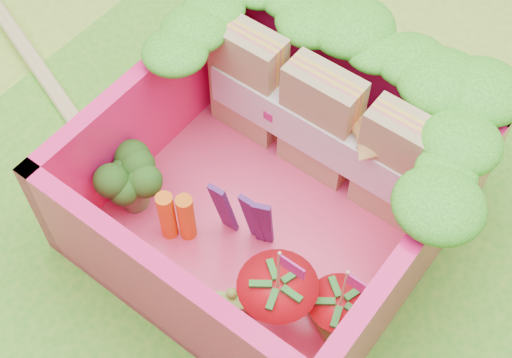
{
  "coord_description": "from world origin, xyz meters",
  "views": [
    {
      "loc": [
        1.04,
        -1.11,
        2.62
      ],
      "look_at": [
        0.07,
        0.16,
        0.28
      ],
      "focal_mm": 50.0,
      "sensor_mm": 36.0,
      "label": 1
    }
  ],
  "objects": [
    {
      "name": "carrot_sticks",
      "position": [
        -0.1,
        -0.14,
        0.21
      ],
      "size": [
        0.13,
        0.11,
        0.26
      ],
      "color": "orange",
      "rests_on": "bento_floor"
    },
    {
      "name": "ground",
      "position": [
        0.0,
        0.0,
        0.0
      ],
      "size": [
        14.0,
        14.0,
        0.0
      ],
      "primitive_type": "plane",
      "color": "#91BA34",
      "rests_on": "ground"
    },
    {
      "name": "sandwich_stack",
      "position": [
        0.15,
        0.49,
        0.35
      ],
      "size": [
        1.05,
        0.18,
        0.56
      ],
      "color": "tan",
      "rests_on": "bento_floor"
    },
    {
      "name": "strawberry_right",
      "position": [
        0.64,
        -0.1,
        0.2
      ],
      "size": [
        0.23,
        0.23,
        0.47
      ],
      "color": "red",
      "rests_on": "bento_floor"
    },
    {
      "name": "chopsticks",
      "position": [
        -1.04,
        0.08,
        0.05
      ],
      "size": [
        2.11,
        0.73,
        0.05
      ],
      "color": "#E5C37E",
      "rests_on": "placemat"
    },
    {
      "name": "snap_peas",
      "position": [
        0.47,
        -0.19,
        0.11
      ],
      "size": [
        0.65,
        0.34,
        0.05
      ],
      "color": "#5BA734",
      "rests_on": "bento_floor"
    },
    {
      "name": "purple_wedges",
      "position": [
        0.14,
        -0.0,
        0.27
      ],
      "size": [
        0.23,
        0.07,
        0.38
      ],
      "color": "#4E1A5E",
      "rests_on": "bento_floor"
    },
    {
      "name": "broccoli",
      "position": [
        -0.35,
        -0.14,
        0.27
      ],
      "size": [
        0.33,
        0.33,
        0.27
      ],
      "color": "#5A8B43",
      "rests_on": "bento_floor"
    },
    {
      "name": "placemat",
      "position": [
        0.0,
        0.0,
        0.01
      ],
      "size": [
        2.6,
        2.6,
        0.03
      ],
      "primitive_type": "cube",
      "color": "green",
      "rests_on": "ground"
    },
    {
      "name": "lettuce_ruffle",
      "position": [
        0.14,
        0.62,
        0.64
      ],
      "size": [
        1.43,
        0.77,
        0.11
      ],
      "color": "#208418",
      "rests_on": "bento_box"
    },
    {
      "name": "bento_box",
      "position": [
        0.14,
        0.16,
        0.31
      ],
      "size": [
        1.3,
        1.3,
        0.55
      ],
      "color": "#FF1568",
      "rests_on": "placemat"
    },
    {
      "name": "bento_floor",
      "position": [
        0.14,
        0.16,
        0.06
      ],
      "size": [
        1.3,
        1.3,
        0.05
      ],
      "primitive_type": "cube",
      "color": "#E53A69",
      "rests_on": "placemat"
    },
    {
      "name": "strawberry_left",
      "position": [
        0.44,
        -0.2,
        0.23
      ],
      "size": [
        0.29,
        0.29,
        0.53
      ],
      "color": "red",
      "rests_on": "bento_floor"
    }
  ]
}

